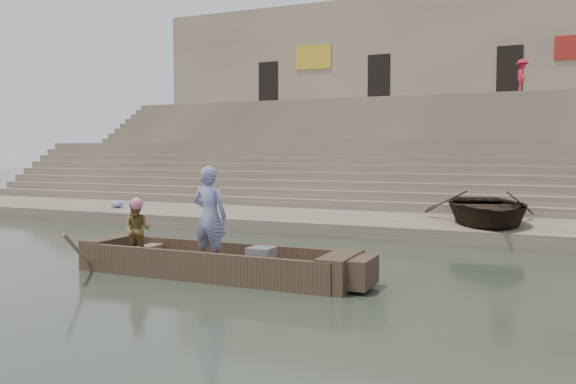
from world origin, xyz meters
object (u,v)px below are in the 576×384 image
Objects in this scene: television at (261,258)px; main_rowboat at (215,270)px; standing_man at (210,216)px; pedestrian at (522,76)px; beached_rowboat at (486,207)px; rowing_man at (137,230)px.

main_rowboat is at bearing -180.00° from television.
standing_man is 1.17× the size of pedestrian.
pedestrian is (0.31, 13.71, 5.15)m from beached_rowboat.
standing_man reaches higher than main_rowboat.
standing_man reaches higher than beached_rowboat.
standing_man is at bearing -17.90° from rowing_man.
pedestrian is at bearing 77.59° from main_rowboat.
standing_man is 4.15× the size of television.
pedestrian is at bearing -102.37° from standing_man.
rowing_man is 2.57× the size of television.
beached_rowboat is (3.33, 7.28, 0.44)m from television.
main_rowboat is 3.07× the size of pedestrian.
standing_man is 0.43× the size of beached_rowboat.
beached_rowboat is (4.31, 7.28, 0.75)m from main_rowboat.
beached_rowboat is (4.34, 7.41, -0.31)m from standing_man.
pedestrian is at bearing 80.17° from television.
rowing_man is (-1.75, -0.13, 0.70)m from main_rowboat.
beached_rowboat is 2.73× the size of pedestrian.
main_rowboat is at bearing -103.19° from standing_man.
main_rowboat is 1.07m from standing_man.
pedestrian is (4.65, 21.13, 4.84)m from standing_man.
main_rowboat is 4.23× the size of rowing_man.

